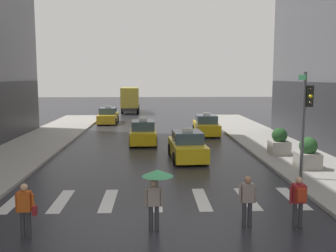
{
  "coord_description": "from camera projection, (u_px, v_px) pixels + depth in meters",
  "views": [
    {
      "loc": [
        -0.08,
        -11.31,
        4.71
      ],
      "look_at": [
        0.69,
        8.0,
        2.24
      ],
      "focal_mm": 40.89,
      "sensor_mm": 36.0,
      "label": 1
    }
  ],
  "objects": [
    {
      "name": "ground_plane",
      "position": [
        156.0,
        231.0,
        11.81
      ],
      "size": [
        160.0,
        160.0,
        0.0
      ],
      "primitive_type": "plane",
      "color": "#26262B"
    },
    {
      "name": "crosswalk_markings",
      "position": [
        155.0,
        200.0,
        14.79
      ],
      "size": [
        11.3,
        2.8,
        0.01
      ],
      "color": "silver",
      "rests_on": "ground"
    },
    {
      "name": "traffic_light_pole",
      "position": [
        306.0,
        110.0,
        17.04
      ],
      "size": [
        0.44,
        0.84,
        4.8
      ],
      "color": "#47474C",
      "rests_on": "curb_right"
    },
    {
      "name": "taxi_lead",
      "position": [
        187.0,
        146.0,
        22.17
      ],
      "size": [
        2.11,
        4.62,
        1.8
      ],
      "color": "yellow",
      "rests_on": "ground"
    },
    {
      "name": "taxi_second",
      "position": [
        143.0,
        133.0,
        27.52
      ],
      "size": [
        1.99,
        4.57,
        1.8
      ],
      "color": "yellow",
      "rests_on": "ground"
    },
    {
      "name": "taxi_third",
      "position": [
        206.0,
        126.0,
        31.54
      ],
      "size": [
        1.96,
        4.55,
        1.8
      ],
      "color": "yellow",
      "rests_on": "ground"
    },
    {
      "name": "taxi_fourth",
      "position": [
        108.0,
        116.0,
        39.19
      ],
      "size": [
        1.96,
        4.56,
        1.8
      ],
      "color": "gold",
      "rests_on": "ground"
    },
    {
      "name": "box_truck",
      "position": [
        130.0,
        99.0,
        50.81
      ],
      "size": [
        2.38,
        7.58,
        3.35
      ],
      "color": "#2D2D2D",
      "rests_on": "ground"
    },
    {
      "name": "pedestrian_with_umbrella",
      "position": [
        156.0,
        183.0,
        11.59
      ],
      "size": [
        0.96,
        0.96,
        1.94
      ],
      "color": "#333338",
      "rests_on": "ground"
    },
    {
      "name": "pedestrian_with_backpack",
      "position": [
        299.0,
        198.0,
        11.89
      ],
      "size": [
        0.55,
        0.43,
        1.65
      ],
      "color": "#333338",
      "rests_on": "ground"
    },
    {
      "name": "pedestrian_with_handbag",
      "position": [
        25.0,
        207.0,
        11.16
      ],
      "size": [
        0.6,
        0.24,
        1.65
      ],
      "color": "#333338",
      "rests_on": "ground"
    },
    {
      "name": "pedestrian_plain_coat",
      "position": [
        247.0,
        198.0,
        11.99
      ],
      "size": [
        0.55,
        0.24,
        1.65
      ],
      "color": "#333338",
      "rests_on": "ground"
    },
    {
      "name": "planter_near_corner",
      "position": [
        308.0,
        154.0,
        19.15
      ],
      "size": [
        1.1,
        1.1,
        1.6
      ],
      "color": "#A8A399",
      "rests_on": "curb_right"
    },
    {
      "name": "planter_mid_block",
      "position": [
        279.0,
        142.0,
        22.63
      ],
      "size": [
        1.1,
        1.1,
        1.6
      ],
      "color": "#A8A399",
      "rests_on": "curb_right"
    }
  ]
}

